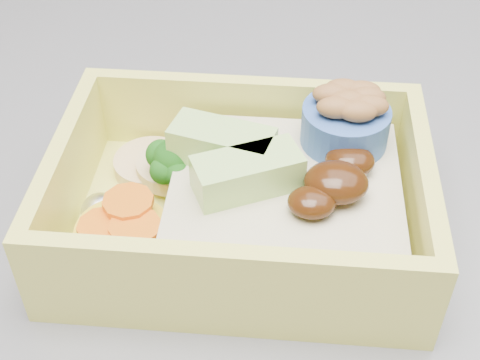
{
  "coord_description": "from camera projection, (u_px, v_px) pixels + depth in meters",
  "views": [
    {
      "loc": [
        0.06,
        -0.46,
        1.2
      ],
      "look_at": [
        0.04,
        -0.19,
        0.96
      ],
      "focal_mm": 50.0,
      "sensor_mm": 36.0,
      "label": 1
    }
  ],
  "objects": [
    {
      "name": "bento_box",
      "position": [
        252.0,
        195.0,
        0.38
      ],
      "size": [
        0.21,
        0.15,
        0.08
      ],
      "rotation": [
        0.0,
        0.0,
        -0.01
      ],
      "color": "#E2E05D",
      "rests_on": "island"
    }
  ]
}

